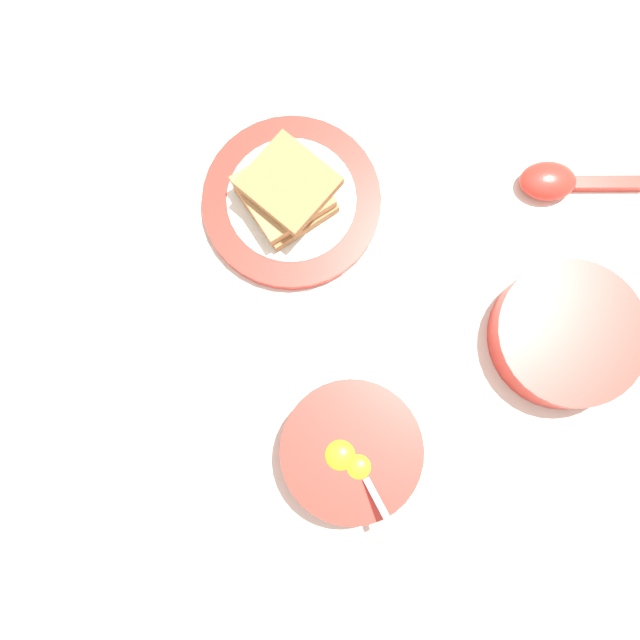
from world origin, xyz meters
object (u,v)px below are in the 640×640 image
at_px(egg_bowl, 351,451).
at_px(toast_plate, 292,202).
at_px(toast_sandwich, 286,191).
at_px(congee_bowl, 567,335).
at_px(soup_spoon, 557,181).

height_order(egg_bowl, toast_plate, egg_bowl).
bearing_deg(toast_plate, egg_bowl, -33.26).
relative_size(egg_bowl, toast_sandwich, 1.38).
bearing_deg(congee_bowl, soup_spoon, 131.79).
xyz_separation_m(toast_plate, toast_sandwich, (-0.00, -0.00, 0.03)).
distance_m(soup_spoon, congee_bowl, 0.19).
height_order(toast_plate, soup_spoon, soup_spoon).
relative_size(soup_spoon, congee_bowl, 0.80).
bearing_deg(soup_spoon, toast_sandwich, -132.20).
height_order(toast_plate, congee_bowl, congee_bowl).
distance_m(egg_bowl, congee_bowl, 0.28).
height_order(toast_plate, toast_sandwich, toast_sandwich).
bearing_deg(congee_bowl, egg_bowl, -108.56).
xyz_separation_m(soup_spoon, congee_bowl, (0.12, -0.14, 0.01)).
bearing_deg(congee_bowl, toast_sandwich, -163.68).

